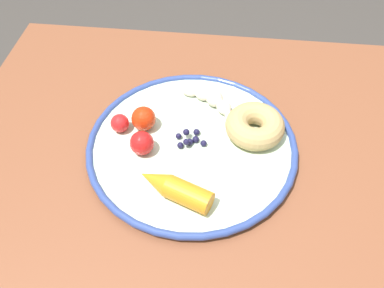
{
  "coord_description": "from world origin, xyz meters",
  "views": [
    {
      "loc": [
        0.01,
        -0.39,
        1.26
      ],
      "look_at": [
        -0.04,
        0.04,
        0.75
      ],
      "focal_mm": 37.05,
      "sensor_mm": 36.0,
      "label": 1
    }
  ],
  "objects_px": {
    "tomato_near": "(120,123)",
    "tomato_far": "(144,119)",
    "dining_table": "(211,204)",
    "donut": "(255,126)",
    "plate": "(192,145)",
    "banana": "(213,101)",
    "blueberry_pile": "(190,139)",
    "tomato_mid": "(142,143)",
    "carrot_orange": "(174,188)"
  },
  "relations": [
    {
      "from": "tomato_near",
      "to": "tomato_far",
      "type": "relative_size",
      "value": 0.76
    },
    {
      "from": "dining_table",
      "to": "donut",
      "type": "relative_size",
      "value": 9.11
    },
    {
      "from": "plate",
      "to": "tomato_far",
      "type": "height_order",
      "value": "tomato_far"
    },
    {
      "from": "dining_table",
      "to": "donut",
      "type": "distance_m",
      "value": 0.17
    },
    {
      "from": "banana",
      "to": "blueberry_pile",
      "type": "bearing_deg",
      "value": -108.68
    },
    {
      "from": "dining_table",
      "to": "tomato_mid",
      "type": "bearing_deg",
      "value": 172.96
    },
    {
      "from": "tomato_mid",
      "to": "banana",
      "type": "bearing_deg",
      "value": 48.29
    },
    {
      "from": "carrot_orange",
      "to": "dining_table",
      "type": "bearing_deg",
      "value": 49.93
    },
    {
      "from": "dining_table",
      "to": "blueberry_pile",
      "type": "bearing_deg",
      "value": 135.42
    },
    {
      "from": "carrot_orange",
      "to": "banana",
      "type": "bearing_deg",
      "value": 78.07
    },
    {
      "from": "tomato_far",
      "to": "dining_table",
      "type": "bearing_deg",
      "value": -28.34
    },
    {
      "from": "banana",
      "to": "carrot_orange",
      "type": "bearing_deg",
      "value": -101.93
    },
    {
      "from": "carrot_orange",
      "to": "blueberry_pile",
      "type": "xyz_separation_m",
      "value": [
        0.01,
        0.11,
        -0.01
      ]
    },
    {
      "from": "plate",
      "to": "tomato_mid",
      "type": "relative_size",
      "value": 8.9
    },
    {
      "from": "plate",
      "to": "carrot_orange",
      "type": "relative_size",
      "value": 2.89
    },
    {
      "from": "tomato_near",
      "to": "tomato_far",
      "type": "xyz_separation_m",
      "value": [
        0.04,
        0.01,
        0.01
      ]
    },
    {
      "from": "donut",
      "to": "banana",
      "type": "bearing_deg",
      "value": 141.24
    },
    {
      "from": "plate",
      "to": "tomato_mid",
      "type": "distance_m",
      "value": 0.09
    },
    {
      "from": "dining_table",
      "to": "carrot_orange",
      "type": "bearing_deg",
      "value": -130.07
    },
    {
      "from": "banana",
      "to": "tomato_far",
      "type": "height_order",
      "value": "tomato_far"
    },
    {
      "from": "tomato_near",
      "to": "carrot_orange",
      "type": "bearing_deg",
      "value": -47.95
    },
    {
      "from": "carrot_orange",
      "to": "donut",
      "type": "xyz_separation_m",
      "value": [
        0.12,
        0.14,
        0.0
      ]
    },
    {
      "from": "plate",
      "to": "donut",
      "type": "bearing_deg",
      "value": 18.79
    },
    {
      "from": "blueberry_pile",
      "to": "tomato_far",
      "type": "xyz_separation_m",
      "value": [
        -0.08,
        0.03,
        0.01
      ]
    },
    {
      "from": "plate",
      "to": "banana",
      "type": "distance_m",
      "value": 0.1
    },
    {
      "from": "blueberry_pile",
      "to": "tomato_near",
      "type": "xyz_separation_m",
      "value": [
        -0.12,
        0.01,
        0.01
      ]
    },
    {
      "from": "carrot_orange",
      "to": "tomato_mid",
      "type": "relative_size",
      "value": 3.08
    },
    {
      "from": "donut",
      "to": "tomato_mid",
      "type": "relative_size",
      "value": 2.52
    },
    {
      "from": "donut",
      "to": "tomato_near",
      "type": "height_order",
      "value": "donut"
    },
    {
      "from": "banana",
      "to": "tomato_near",
      "type": "height_order",
      "value": "tomato_near"
    },
    {
      "from": "donut",
      "to": "plate",
      "type": "bearing_deg",
      "value": -161.21
    },
    {
      "from": "plate",
      "to": "banana",
      "type": "xyz_separation_m",
      "value": [
        0.03,
        0.1,
        0.02
      ]
    },
    {
      "from": "carrot_orange",
      "to": "blueberry_pile",
      "type": "bearing_deg",
      "value": 84.02
    },
    {
      "from": "dining_table",
      "to": "tomato_far",
      "type": "xyz_separation_m",
      "value": [
        -0.13,
        0.07,
        0.14
      ]
    },
    {
      "from": "donut",
      "to": "tomato_mid",
      "type": "bearing_deg",
      "value": -162.13
    },
    {
      "from": "dining_table",
      "to": "plate",
      "type": "relative_size",
      "value": 2.58
    },
    {
      "from": "blueberry_pile",
      "to": "tomato_far",
      "type": "height_order",
      "value": "tomato_far"
    },
    {
      "from": "tomato_mid",
      "to": "dining_table",
      "type": "bearing_deg",
      "value": -7.04
    },
    {
      "from": "dining_table",
      "to": "banana",
      "type": "distance_m",
      "value": 0.19
    },
    {
      "from": "banana",
      "to": "donut",
      "type": "height_order",
      "value": "donut"
    },
    {
      "from": "carrot_orange",
      "to": "blueberry_pile",
      "type": "height_order",
      "value": "carrot_orange"
    },
    {
      "from": "banana",
      "to": "donut",
      "type": "bearing_deg",
      "value": -38.76
    },
    {
      "from": "dining_table",
      "to": "carrot_orange",
      "type": "distance_m",
      "value": 0.16
    },
    {
      "from": "tomato_near",
      "to": "tomato_mid",
      "type": "bearing_deg",
      "value": -42.58
    },
    {
      "from": "dining_table",
      "to": "plate",
      "type": "distance_m",
      "value": 0.13
    },
    {
      "from": "donut",
      "to": "blueberry_pile",
      "type": "relative_size",
      "value": 1.85
    },
    {
      "from": "carrot_orange",
      "to": "tomato_near",
      "type": "xyz_separation_m",
      "value": [
        -0.11,
        0.12,
        -0.0
      ]
    },
    {
      "from": "plate",
      "to": "carrot_orange",
      "type": "bearing_deg",
      "value": -98.19
    },
    {
      "from": "blueberry_pile",
      "to": "tomato_mid",
      "type": "bearing_deg",
      "value": -159.49
    },
    {
      "from": "plate",
      "to": "banana",
      "type": "height_order",
      "value": "banana"
    }
  ]
}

